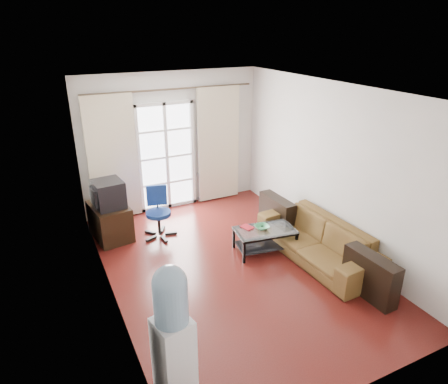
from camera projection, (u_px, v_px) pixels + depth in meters
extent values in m
plane|color=#591A15|center=(232.00, 266.00, 6.22)|extent=(5.20, 5.20, 0.00)
plane|color=white|center=(233.00, 90.00, 5.18)|extent=(5.20, 5.20, 0.00)
cube|color=silver|center=(172.00, 142.00, 7.85)|extent=(3.60, 0.02, 2.70)
cube|color=silver|center=(366.00, 284.00, 3.55)|extent=(3.60, 0.02, 2.70)
cube|color=silver|center=(104.00, 210.00, 4.97)|extent=(0.02, 5.20, 2.70)
cube|color=silver|center=(332.00, 168.00, 6.43)|extent=(0.02, 5.20, 2.70)
cube|color=white|center=(166.00, 157.00, 7.87)|extent=(1.01, 0.02, 2.04)
cube|color=white|center=(167.00, 157.00, 7.85)|extent=(1.16, 0.06, 2.15)
cylinder|color=#4C3F2D|center=(171.00, 89.00, 7.37)|extent=(3.30, 0.04, 0.04)
cube|color=beige|center=(113.00, 159.00, 7.33)|extent=(0.90, 0.07, 2.35)
cube|color=beige|center=(218.00, 145.00, 8.20)|extent=(0.90, 0.07, 2.35)
cube|color=gray|center=(212.00, 185.00, 8.49)|extent=(0.64, 0.12, 0.64)
imported|color=brown|center=(317.00, 240.00, 6.33)|extent=(2.24, 1.02, 0.64)
cube|color=silver|center=(265.00, 230.00, 6.51)|extent=(1.04, 0.69, 0.01)
cube|color=black|center=(264.00, 244.00, 6.61)|extent=(0.97, 0.62, 0.01)
cube|color=black|center=(244.00, 252.00, 6.24)|extent=(0.05, 0.05, 0.39)
cube|color=black|center=(296.00, 243.00, 6.49)|extent=(0.05, 0.05, 0.39)
cube|color=black|center=(234.00, 237.00, 6.67)|extent=(0.05, 0.05, 0.39)
cube|color=black|center=(283.00, 230.00, 6.93)|extent=(0.05, 0.05, 0.39)
imported|color=#369651|center=(262.00, 227.00, 6.52)|extent=(0.24, 0.24, 0.06)
imported|color=#A51420|center=(244.00, 229.00, 6.51)|extent=(0.26, 0.29, 0.02)
cube|color=black|center=(264.00, 225.00, 6.65)|extent=(0.16, 0.11, 0.02)
cube|color=black|center=(110.00, 221.00, 6.97)|extent=(0.67, 0.91, 0.61)
cube|color=black|center=(109.00, 194.00, 6.72)|extent=(0.52, 0.55, 0.46)
cube|color=#0C19E5|center=(122.00, 191.00, 6.83)|extent=(0.06, 0.40, 0.34)
cube|color=black|center=(97.00, 196.00, 6.62)|extent=(0.18, 0.36, 0.30)
cylinder|color=black|center=(159.00, 225.00, 7.03)|extent=(0.05, 0.05, 0.45)
cylinder|color=navy|center=(158.00, 214.00, 6.94)|extent=(0.43, 0.43, 0.07)
cube|color=navy|center=(157.00, 195.00, 7.02)|extent=(0.36, 0.13, 0.37)
cube|color=white|center=(175.00, 363.00, 3.78)|extent=(0.38, 0.38, 1.02)
cylinder|color=#7DA1C2|center=(171.00, 302.00, 3.51)|extent=(0.31, 0.31, 0.41)
sphere|color=#7DA1C2|center=(169.00, 283.00, 3.43)|extent=(0.31, 0.31, 0.31)
cube|color=black|center=(188.00, 327.00, 3.74)|extent=(0.07, 0.13, 0.11)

